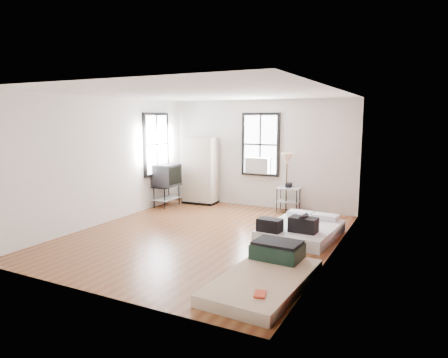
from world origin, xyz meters
The scene contains 8 objects.
ground centered at (0.00, 0.00, 0.00)m, with size 6.00×6.00×0.00m, color #5F2E19.
room_shell centered at (0.23, 0.36, 1.74)m, with size 5.02×6.02×2.80m.
mattress_main centered at (1.74, 0.77, 0.15)m, with size 1.41×1.84×0.57m.
mattress_bare centered at (1.93, -1.59, 0.13)m, with size 1.17×2.08×0.44m.
wardrobe centered at (-1.64, 2.65, 0.90)m, with size 0.95×0.59×1.81m.
side_table centered at (0.86, 2.72, 0.50)m, with size 0.59×0.49×0.74m.
floor_lamp centered at (0.83, 2.65, 1.26)m, with size 0.32×0.32×1.48m.
tv_stand centered at (-2.21, 1.87, 0.81)m, with size 0.57×0.80×1.13m.
Camera 1 is at (3.84, -6.72, 2.33)m, focal length 32.00 mm.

